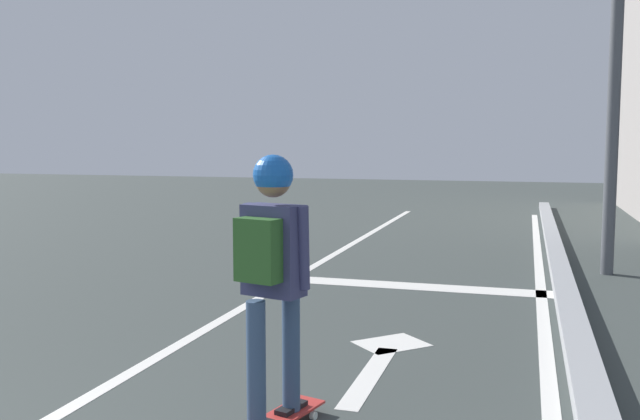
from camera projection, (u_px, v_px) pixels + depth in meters
The scene contains 7 objects.
lane_line_center at pixel (258, 298), 7.62m from camera, with size 0.12×20.00×0.01m, color silver.
lane_line_curbside at pixel (543, 318), 6.76m from camera, with size 0.12×20.00×0.01m, color silver.
stop_bar at pixel (416, 286), 8.25m from camera, with size 3.14×0.40×0.01m, color silver.
lane_arrow_stem at pixel (370, 375), 5.11m from camera, with size 0.16×1.40×0.01m, color silver.
lane_arrow_head at pixel (391, 343), 5.92m from camera, with size 0.56×0.44×0.01m, color silver.
curb_strip at pixel (571, 313), 6.69m from camera, with size 0.24×24.00×0.14m, color #95979A.
skater at pixel (272, 257), 3.99m from camera, with size 0.43×0.60×1.57m.
Camera 1 is at (3.06, -0.98, 1.72)m, focal length 38.87 mm.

